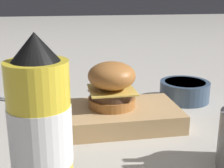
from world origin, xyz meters
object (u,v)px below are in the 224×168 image
at_px(burger, 112,84).
at_px(ketchup_bottle, 40,127).
at_px(side_bowl, 185,90).
at_px(serving_board, 112,117).
at_px(spoon, 33,103).

bearing_deg(burger, ketchup_bottle, 59.18).
bearing_deg(side_bowl, serving_board, 30.02).
xyz_separation_m(serving_board, burger, (-0.00, -0.01, 0.06)).
distance_m(serving_board, ketchup_bottle, 0.25).
xyz_separation_m(ketchup_bottle, spoon, (0.04, -0.35, -0.09)).
distance_m(burger, side_bowl, 0.24).
bearing_deg(burger, serving_board, 82.56).
bearing_deg(serving_board, ketchup_bottle, 58.17).
bearing_deg(spoon, side_bowl, 30.35).
distance_m(serving_board, burger, 0.07).
bearing_deg(spoon, serving_board, -6.54).
height_order(serving_board, side_bowl, side_bowl).
xyz_separation_m(serving_board, ketchup_bottle, (0.13, 0.21, 0.08)).
relative_size(side_bowl, spoon, 0.88).
distance_m(side_bowl, spoon, 0.37).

